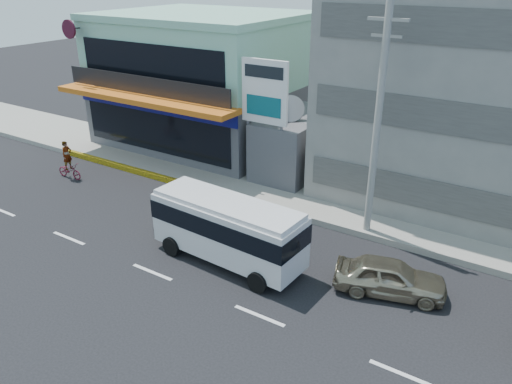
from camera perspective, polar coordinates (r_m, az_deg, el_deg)
ground at (r=20.33m, az=-11.77°, el=-8.97°), size 120.00×120.00×0.00m
sidewalk at (r=25.00m, az=12.08°, el=-1.90°), size 70.00×5.00×0.30m
shop_building at (r=33.56m, az=-5.84°, el=12.25°), size 12.40×11.70×8.00m
gap_structure at (r=28.36m, az=4.80°, el=5.29°), size 3.00×6.00×3.50m
satellite_dish at (r=26.97m, az=3.92°, el=8.37°), size 1.50×1.50×0.15m
billboard at (r=25.35m, az=0.99°, el=10.54°), size 2.60×0.18×6.90m
utility_pole_near at (r=21.04m, az=13.71°, el=7.55°), size 1.60×0.30×10.00m
minibus at (r=19.83m, az=-3.27°, el=-3.91°), size 6.57×2.58×2.70m
sedan at (r=19.06m, az=15.07°, el=-9.36°), size 4.31×2.65×1.37m
motorcycle_rider at (r=30.05m, az=-20.61°, el=2.79°), size 1.73×0.67×2.19m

